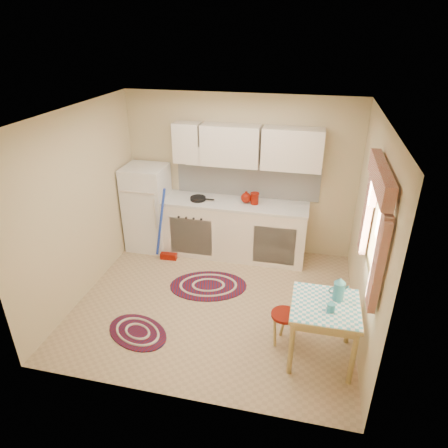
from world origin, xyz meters
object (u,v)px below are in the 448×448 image
at_px(fridge, 148,208).
at_px(stool, 283,328).
at_px(table, 322,332).
at_px(base_cabinets, 234,230).

distance_m(fridge, stool, 3.05).
bearing_deg(table, fridge, 145.22).
height_order(fridge, stool, fridge).
height_order(fridge, base_cabinets, fridge).
relative_size(base_cabinets, table, 3.12).
xyz_separation_m(fridge, stool, (2.40, -1.82, -0.49)).
bearing_deg(stool, base_cabinets, 117.46).
xyz_separation_m(base_cabinets, stool, (0.97, -1.87, -0.23)).
relative_size(fridge, base_cabinets, 0.62).
relative_size(table, stool, 1.71).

